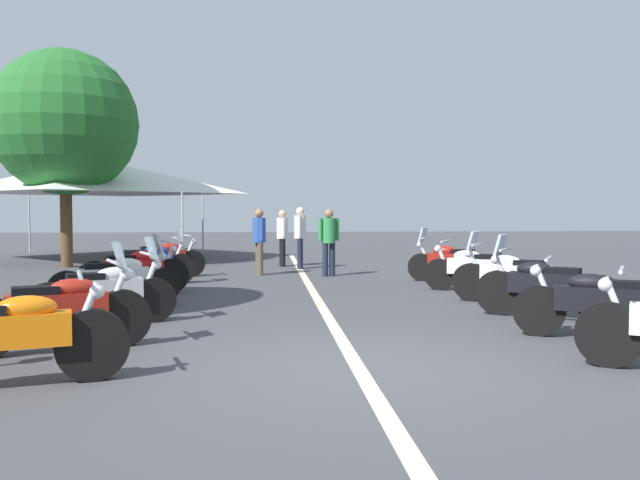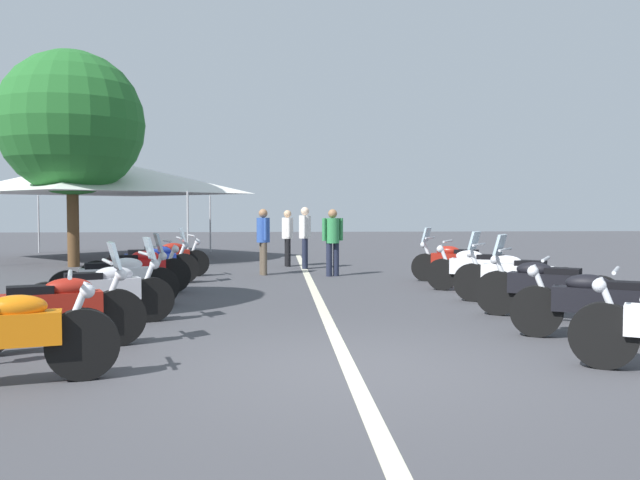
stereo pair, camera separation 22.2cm
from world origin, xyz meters
name	(u,v)px [view 2 (the right image)]	position (x,y,z in m)	size (l,w,h in m)	color
ground_plane	(350,369)	(0.00, 0.00, 0.00)	(80.00, 80.00, 0.00)	#424247
lane_centre_stripe	(318,299)	(5.19, 0.00, 0.00)	(22.76, 0.16, 0.01)	beige
motorcycle_left_row_1	(55,309)	(1.07, 3.23, 0.48)	(0.99, 1.98, 1.22)	black
motorcycle_left_row_2	(103,292)	(2.74, 3.12, 0.47)	(0.98, 1.92, 1.21)	black
motorcycle_left_row_3	(117,279)	(4.41, 3.33, 0.47)	(0.90, 2.01, 1.21)	black
motorcycle_left_row_4	(137,270)	(6.05, 3.35, 0.46)	(0.99, 1.96, 1.01)	black
motorcycle_left_row_5	(152,262)	(7.74, 3.38, 0.47)	(0.81, 1.99, 1.21)	black
motorcycle_left_row_6	(166,258)	(9.17, 3.31, 0.45)	(0.93, 1.98, 1.00)	black
motorcycle_right_row_1	(602,304)	(1.18, -3.18, 0.46)	(1.20, 1.99, 1.00)	black
motorcycle_right_row_2	(545,286)	(2.85, -3.17, 0.48)	(1.31, 1.80, 1.23)	black
motorcycle_right_row_3	(515,276)	(4.33, -3.26, 0.47)	(1.37, 1.87, 1.22)	black
motorcycle_right_row_4	(478,269)	(6.01, -3.14, 0.45)	(1.14, 1.86, 0.99)	black
motorcycle_right_row_5	(455,262)	(7.67, -3.14, 0.46)	(1.15, 1.80, 1.20)	black
bystander_0	(333,237)	(9.21, -0.60, 0.93)	(0.32, 0.51, 1.60)	#1E2338
bystander_1	(263,236)	(9.63, 1.06, 0.94)	(0.51, 0.32, 1.61)	brown
bystander_2	(305,233)	(11.23, -0.02, 0.97)	(0.53, 0.32, 1.65)	#1E2338
bystander_3	(288,234)	(12.02, 0.43, 0.91)	(0.53, 0.32, 1.57)	black
roadside_tree_0	(71,124)	(12.27, 6.37, 3.95)	(3.97, 3.97, 5.95)	brown
event_tent	(102,176)	(15.18, 6.30, 2.65)	(6.90, 6.90, 3.20)	white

